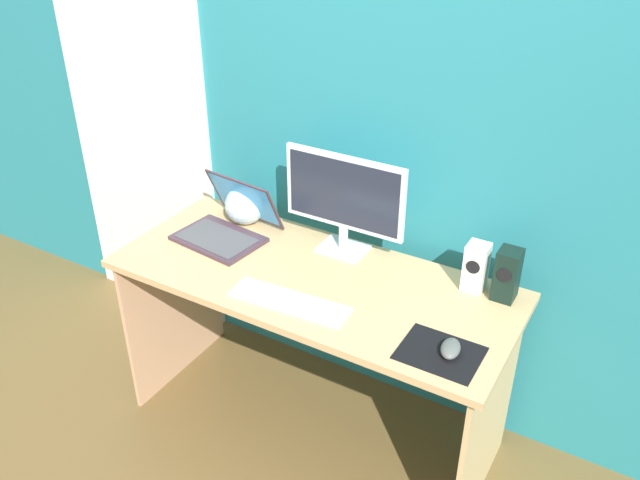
# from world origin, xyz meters

# --- Properties ---
(ground_plane) EXTENTS (8.00, 8.00, 0.00)m
(ground_plane) POSITION_xyz_m (0.00, 0.00, 0.00)
(ground_plane) COLOR brown
(wall_back) EXTENTS (6.00, 0.04, 2.50)m
(wall_back) POSITION_xyz_m (0.00, 0.40, 1.25)
(wall_back) COLOR teal
(wall_back) RESTS_ON ground_plane
(door_left) EXTENTS (0.82, 0.02, 2.02)m
(door_left) POSITION_xyz_m (-1.16, 0.37, 1.01)
(door_left) COLOR white
(door_left) RESTS_ON ground_plane
(desk) EXTENTS (1.50, 0.63, 0.75)m
(desk) POSITION_xyz_m (0.00, 0.00, 0.60)
(desk) COLOR tan
(desk) RESTS_ON ground_plane
(monitor) EXTENTS (0.49, 0.14, 0.40)m
(monitor) POSITION_xyz_m (0.01, 0.22, 0.97)
(monitor) COLOR silver
(monitor) RESTS_ON desk
(speaker_right) EXTENTS (0.08, 0.09, 0.19)m
(speaker_right) POSITION_xyz_m (0.64, 0.22, 0.84)
(speaker_right) COLOR black
(speaker_right) RESTS_ON desk
(speaker_near_monitor) EXTENTS (0.08, 0.08, 0.18)m
(speaker_near_monitor) POSITION_xyz_m (0.53, 0.22, 0.84)
(speaker_near_monitor) COLOR white
(speaker_near_monitor) RESTS_ON desk
(laptop) EXTENTS (0.37, 0.36, 0.22)m
(laptop) POSITION_xyz_m (-0.45, 0.08, 0.80)
(laptop) COLOR #3E2C37
(laptop) RESTS_ON desk
(fishbowl) EXTENTS (0.17, 0.17, 0.17)m
(fishbowl) POSITION_xyz_m (-0.45, 0.21, 0.83)
(fishbowl) COLOR silver
(fishbowl) RESTS_ON desk
(keyboard_external) EXTENTS (0.44, 0.15, 0.01)m
(keyboard_external) POSITION_xyz_m (0.02, -0.18, 0.75)
(keyboard_external) COLOR white
(keyboard_external) RESTS_ON desk
(mousepad) EXTENTS (0.25, 0.20, 0.00)m
(mousepad) POSITION_xyz_m (0.56, -0.17, 0.75)
(mousepad) COLOR black
(mousepad) RESTS_ON desk
(mouse) EXTENTS (0.08, 0.11, 0.04)m
(mouse) POSITION_xyz_m (0.59, -0.16, 0.77)
(mouse) COLOR #515351
(mouse) RESTS_ON mousepad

